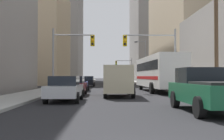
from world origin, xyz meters
TOP-DOWN VIEW (x-y plane):
  - sidewalk_left at (-6.73, 50.00)m, footprint 3.14×160.00m
  - sidewalk_right at (6.73, 50.00)m, footprint 3.14×160.00m
  - city_bus at (4.30, 22.24)m, footprint 2.95×11.59m
  - pickup_truck_green at (3.43, 7.04)m, footprint 2.20×5.44m
  - cargo_van_beige at (0.07, 15.91)m, footprint 2.16×5.27m
  - sedan_silver at (-3.31, 11.91)m, footprint 1.95×4.23m
  - sedan_maroon at (-3.40, 17.24)m, footprint 1.95×4.23m
  - sedan_blue at (-3.57, 23.51)m, footprint 1.96×4.26m
  - sedan_black at (-3.33, 35.10)m, footprint 1.95×4.25m
  - traffic_signal_near_left at (-4.07, 21.29)m, footprint 3.97×0.44m
  - traffic_signal_near_right at (3.56, 21.29)m, footprint 5.06×0.44m
  - traffic_signal_far_right at (3.99, 64.09)m, footprint 4.12×0.44m
  - utility_pole_right at (7.04, 14.81)m, footprint 2.20×0.28m
  - street_lamp_right at (5.56, 40.92)m, footprint 2.01×0.32m
  - building_left_mid_office at (-20.49, 48.45)m, footprint 23.71×18.07m
  - building_right_mid_block at (17.32, 44.86)m, footprint 16.04×28.42m
  - building_right_far_highrise at (17.68, 91.36)m, footprint 17.25×29.83m

SIDE VIEW (x-z plane):
  - sidewalk_left at x=-6.73m, z-range 0.00..0.15m
  - sidewalk_right at x=6.73m, z-range 0.00..0.15m
  - sedan_silver at x=-3.31m, z-range 0.01..1.53m
  - sedan_maroon at x=-3.40m, z-range 0.01..1.53m
  - sedan_blue at x=-3.57m, z-range 0.01..1.53m
  - sedan_black at x=-3.33m, z-range 0.01..1.53m
  - pickup_truck_green at x=3.43m, z-range -0.02..1.88m
  - cargo_van_beige at x=0.07m, z-range 0.16..2.42m
  - city_bus at x=4.30m, z-range 0.23..3.63m
  - traffic_signal_near_left at x=-4.07m, z-range 1.05..7.05m
  - traffic_signal_far_right at x=3.99m, z-range 1.06..7.06m
  - traffic_signal_near_right at x=3.56m, z-range 1.10..7.10m
  - street_lamp_right at x=5.56m, z-range 0.75..8.25m
  - utility_pole_right at x=7.04m, z-range 0.27..9.31m
  - building_left_mid_office at x=-20.49m, z-range 0.00..18.15m
  - building_right_mid_block at x=17.32m, z-range 0.00..19.13m
  - building_right_far_highrise at x=17.68m, z-range 0.00..52.79m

